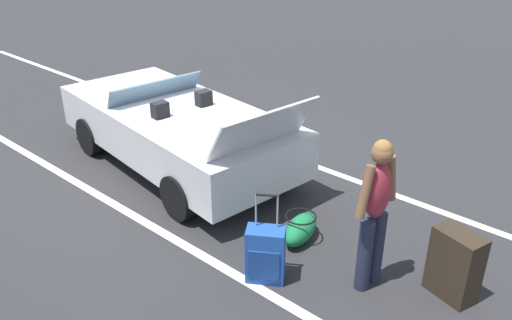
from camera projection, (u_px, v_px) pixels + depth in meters
ground_plane at (179, 165)px, 7.94m from camera, size 80.00×80.00×0.00m
lot_line_near at (239, 138)px, 8.84m from camera, size 18.00×0.12×0.01m
lot_line_mid at (104, 198)px, 7.02m from camera, size 18.00×0.12×0.01m
convertible_car at (169, 126)px, 7.81m from camera, size 4.39×2.29×1.50m
suitcase_large_black at (455, 265)px, 5.13m from camera, size 0.54×0.41×0.74m
suitcase_medium_bright at (265, 255)px, 5.37m from camera, size 0.47×0.42×1.00m
duffel_bag at (300, 229)px, 6.08m from camera, size 0.44×0.69×0.34m
traveler_person at (376, 208)px, 5.03m from camera, size 0.26×0.61×1.65m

